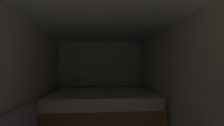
{
  "coord_description": "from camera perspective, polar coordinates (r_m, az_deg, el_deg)",
  "views": [
    {
      "loc": [
        -0.16,
        -0.63,
        1.27
      ],
      "look_at": [
        0.14,
        2.35,
        1.36
      ],
      "focal_mm": 27.65,
      "sensor_mm": 36.0,
      "label": 1
    }
  ],
  "objects": [
    {
      "name": "ceiling_slab",
      "position": [
        2.57,
        -1.93,
        16.22
      ],
      "size": [
        2.42,
        5.02,
        0.05
      ],
      "primitive_type": "cube",
      "color": "white",
      "rests_on": "wall_left"
    },
    {
      "name": "wall_back",
      "position": [
        4.98,
        -3.9,
        -4.64
      ],
      "size": [
        2.42,
        0.05,
        2.04
      ],
      "primitive_type": "cube",
      "color": "beige",
      "rests_on": "ground"
    },
    {
      "name": "bed",
      "position": [
        4.03,
        -3.42,
        -14.54
      ],
      "size": [
        2.2,
        1.97,
        0.92
      ],
      "color": "olive",
      "rests_on": "ground"
    },
    {
      "name": "wall_left",
      "position": [
        2.66,
        -28.66,
        -7.0
      ],
      "size": [
        0.05,
        5.02,
        2.04
      ],
      "primitive_type": "cube",
      "color": "beige",
      "rests_on": "ground"
    },
    {
      "name": "wall_right",
      "position": [
        2.8,
        23.29,
        -6.79
      ],
      "size": [
        0.05,
        5.02,
        2.04
      ],
      "primitive_type": "cube",
      "color": "beige",
      "rests_on": "ground"
    }
  ]
}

